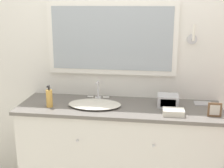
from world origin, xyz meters
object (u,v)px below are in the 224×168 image
(sink_basin, at_px, (95,104))
(appliance_box, at_px, (168,101))
(soap_bottle, at_px, (49,98))
(picture_frame, at_px, (215,110))

(sink_basin, xyz_separation_m, appliance_box, (0.64, 0.09, 0.03))
(sink_basin, height_order, appliance_box, sink_basin)
(soap_bottle, distance_m, appliance_box, 1.04)
(sink_basin, relative_size, picture_frame, 4.03)
(sink_basin, height_order, soap_bottle, soap_bottle)
(sink_basin, bearing_deg, appliance_box, 7.67)
(soap_bottle, xyz_separation_m, picture_frame, (1.39, -0.04, -0.02))
(sink_basin, distance_m, appliance_box, 0.65)
(picture_frame, bearing_deg, sink_basin, 172.91)
(sink_basin, relative_size, soap_bottle, 2.39)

